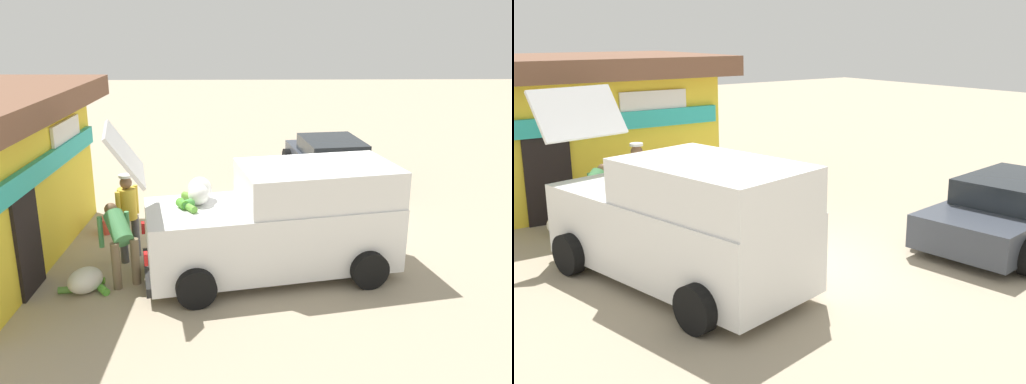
# 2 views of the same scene
# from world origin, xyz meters

# --- Properties ---
(ground_plane) EXTENTS (60.00, 60.00, 0.00)m
(ground_plane) POSITION_xyz_m (0.00, 0.00, 0.00)
(ground_plane) COLOR tan
(delivery_van) EXTENTS (2.79, 5.13, 2.78)m
(delivery_van) POSITION_xyz_m (-1.50, 0.06, 0.97)
(delivery_van) COLOR white
(delivery_van) RESTS_ON ground_plane
(parked_sedan) EXTENTS (4.39, 2.56, 1.18)m
(parked_sedan) POSITION_xyz_m (4.25, -1.73, 0.57)
(parked_sedan) COLOR #383D47
(parked_sedan) RESTS_ON ground_plane
(vendor_standing) EXTENTS (0.50, 0.46, 1.68)m
(vendor_standing) POSITION_xyz_m (-0.91, 2.88, 0.96)
(vendor_standing) COLOR #4C4C51
(vendor_standing) RESTS_ON ground_plane
(customer_bending) EXTENTS (0.78, 0.73, 1.34)m
(customer_bending) POSITION_xyz_m (-1.82, 2.84, 0.84)
(customer_bending) COLOR #726047
(customer_bending) RESTS_ON ground_plane
(unloaded_banana_pile) EXTENTS (0.81, 0.89, 0.42)m
(unloaded_banana_pile) POSITION_xyz_m (-2.20, 3.38, 0.20)
(unloaded_banana_pile) COLOR silver
(unloaded_banana_pile) RESTS_ON ground_plane
(paint_bucket) EXTENTS (0.30, 0.30, 0.32)m
(paint_bucket) POSITION_xyz_m (0.42, 3.69, 0.16)
(paint_bucket) COLOR #BF3F33
(paint_bucket) RESTS_ON ground_plane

